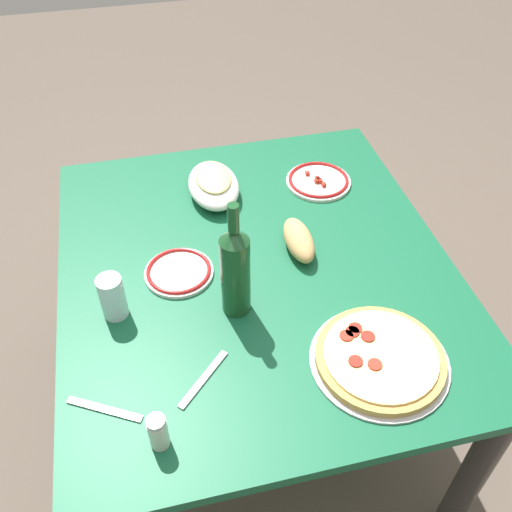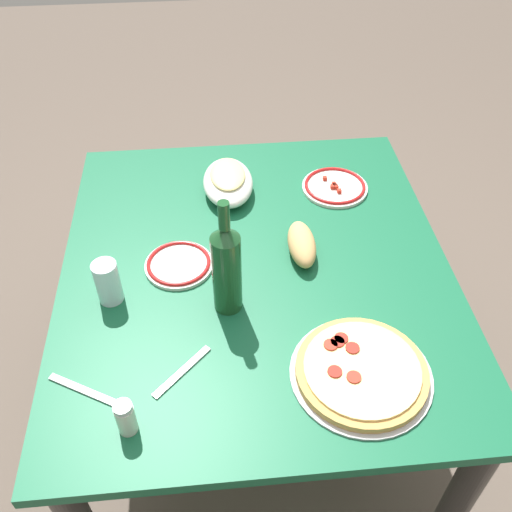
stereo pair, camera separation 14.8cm
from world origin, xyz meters
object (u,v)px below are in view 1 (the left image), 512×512
dining_table (256,293)px  spice_shaker (158,432)px  wine_bottle (235,270)px  baked_pasta_dish (213,184)px  pepperoni_pizza (380,358)px  side_plate_near (318,181)px  bread_loaf (299,240)px  water_glass (112,297)px  side_plate_far (179,272)px

dining_table → spice_shaker: bearing=-33.9°
wine_bottle → baked_pasta_dish: bearing=176.6°
pepperoni_pizza → side_plate_near: size_ratio=1.57×
bread_loaf → side_plate_near: bearing=152.0°
baked_pasta_dish → wine_bottle: 0.47m
baked_pasta_dish → bread_loaf: (0.29, 0.18, -0.01)m
dining_table → wine_bottle: size_ratio=3.64×
water_glass → side_plate_near: 0.76m
dining_table → spice_shaker: (0.45, -0.30, 0.15)m
wine_bottle → side_plate_far: bearing=-140.4°
wine_bottle → side_plate_near: (-0.44, 0.35, -0.12)m
side_plate_near → side_plate_far: bearing=-58.1°
wine_bottle → side_plate_near: size_ratio=1.60×
dining_table → side_plate_near: side_plate_near is taller
side_plate_far → baked_pasta_dish: bearing=154.5°
pepperoni_pizza → spice_shaker: 0.51m
dining_table → side_plate_far: bearing=-93.1°
baked_pasta_dish → dining_table: bearing=9.5°
water_glass → bread_loaf: (-0.12, 0.50, -0.03)m
baked_pasta_dish → side_plate_near: size_ratio=1.19×
side_plate_near → wine_bottle: bearing=-38.6°
baked_pasta_dish → water_glass: bearing=-37.6°
side_plate_near → side_plate_far: (0.30, -0.48, -0.00)m
side_plate_far → spice_shaker: 0.48m
baked_pasta_dish → side_plate_far: baked_pasta_dish is taller
side_plate_near → bread_loaf: (0.28, -0.15, 0.02)m
pepperoni_pizza → spice_shaker: bearing=-80.6°
pepperoni_pizza → dining_table: bearing=-152.0°
baked_pasta_dish → side_plate_far: bearing=-25.5°
pepperoni_pizza → side_plate_far: bearing=-133.6°
wine_bottle → water_glass: size_ratio=2.73×
pepperoni_pizza → side_plate_far: 0.55m
dining_table → side_plate_near: size_ratio=5.81×
bread_loaf → water_glass: bearing=-76.6°
spice_shaker → pepperoni_pizza: bearing=99.4°
wine_bottle → water_glass: (-0.05, -0.29, -0.07)m
pepperoni_pizza → side_plate_near: (-0.68, 0.08, -0.01)m
pepperoni_pizza → spice_shaker: (0.08, -0.50, 0.03)m
wine_bottle → spice_shaker: 0.40m
side_plate_far → spice_shaker: size_ratio=2.07×
side_plate_far → spice_shaker: bearing=-12.2°
wine_bottle → bread_loaf: wine_bottle is taller
pepperoni_pizza → water_glass: bearing=-116.5°
bread_loaf → spice_shaker: spice_shaker is taller
side_plate_near → pepperoni_pizza: bearing=-6.4°
side_plate_near → spice_shaker: (0.76, -0.58, 0.03)m
wine_bottle → side_plate_near: bearing=141.4°
dining_table → baked_pasta_dish: bearing=-170.5°
dining_table → baked_pasta_dish: 0.36m
baked_pasta_dish → side_plate_near: bearing=87.1°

